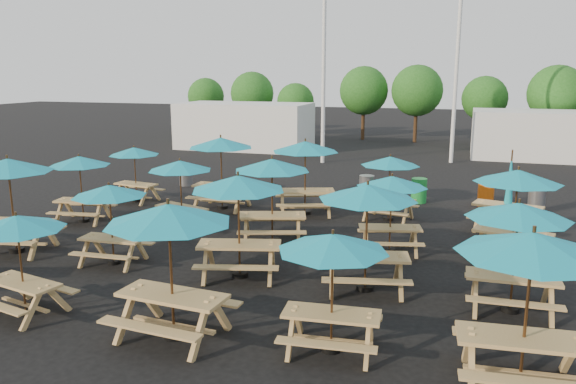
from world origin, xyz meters
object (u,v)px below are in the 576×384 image
(picnic_unit_16, at_px, (532,253))
(picnic_unit_18, at_px, (518,182))
(picnic_unit_10, at_px, (272,170))
(picnic_unit_14, at_px, (392,186))
(picnic_unit_6, at_px, (180,170))
(waste_bin_4, at_px, (537,199))
(picnic_unit_4, at_px, (17,228))
(picnic_unit_5, at_px, (109,195))
(picnic_unit_1, at_px, (8,171))
(waste_bin_0, at_px, (186,175))
(waste_bin_2, at_px, (419,190))
(picnic_unit_3, at_px, (134,154))
(picnic_unit_8, at_px, (169,222))
(picnic_unit_12, at_px, (333,249))
(picnic_unit_2, at_px, (79,165))
(picnic_unit_13, at_px, (367,198))
(waste_bin_3, at_px, (486,194))
(picnic_unit_7, at_px, (221,147))
(waste_bin_1, at_px, (367,187))
(picnic_unit_15, at_px, (390,165))
(picnic_unit_9, at_px, (238,189))
(picnic_unit_17, at_px, (518,217))
(picnic_unit_19, at_px, (508,199))
(picnic_unit_11, at_px, (305,151))

(picnic_unit_16, relative_size, picnic_unit_18, 0.96)
(picnic_unit_10, bearing_deg, picnic_unit_14, -16.83)
(picnic_unit_6, height_order, waste_bin_4, picnic_unit_6)
(picnic_unit_4, height_order, picnic_unit_5, picnic_unit_4)
(picnic_unit_1, relative_size, picnic_unit_10, 0.99)
(picnic_unit_1, bearing_deg, waste_bin_4, 22.35)
(picnic_unit_10, relative_size, waste_bin_0, 2.98)
(waste_bin_2, bearing_deg, waste_bin_4, -3.71)
(picnic_unit_3, distance_m, picnic_unit_8, 11.43)
(picnic_unit_14, bearing_deg, picnic_unit_12, -106.17)
(picnic_unit_2, height_order, picnic_unit_13, picnic_unit_13)
(waste_bin_0, distance_m, waste_bin_3, 11.98)
(picnic_unit_2, xyz_separation_m, picnic_unit_7, (3.53, 2.98, 0.33))
(picnic_unit_13, relative_size, waste_bin_2, 2.83)
(picnic_unit_2, bearing_deg, picnic_unit_13, -26.31)
(picnic_unit_6, relative_size, waste_bin_2, 2.71)
(picnic_unit_2, bearing_deg, picnic_unit_10, -10.85)
(picnic_unit_4, xyz_separation_m, picnic_unit_7, (0.15, 9.26, 0.42))
(waste_bin_1, distance_m, waste_bin_3, 4.26)
(picnic_unit_12, bearing_deg, picnic_unit_16, -9.41)
(waste_bin_0, xyz_separation_m, waste_bin_4, (13.61, -0.54, 0.00))
(waste_bin_1, bearing_deg, picnic_unit_15, -67.27)
(picnic_unit_3, bearing_deg, picnic_unit_1, -79.51)
(picnic_unit_8, relative_size, waste_bin_2, 2.80)
(picnic_unit_6, bearing_deg, waste_bin_0, 135.82)
(picnic_unit_13, bearing_deg, waste_bin_2, 74.78)
(picnic_unit_8, relative_size, picnic_unit_16, 1.01)
(waste_bin_3, bearing_deg, waste_bin_2, -176.65)
(picnic_unit_9, relative_size, waste_bin_4, 2.97)
(picnic_unit_14, height_order, picnic_unit_17, picnic_unit_17)
(picnic_unit_7, distance_m, waste_bin_0, 4.85)
(picnic_unit_2, height_order, picnic_unit_7, picnic_unit_7)
(waste_bin_3, bearing_deg, picnic_unit_6, -146.10)
(picnic_unit_17, relative_size, waste_bin_0, 2.52)
(picnic_unit_4, relative_size, picnic_unit_14, 0.97)
(picnic_unit_2, bearing_deg, picnic_unit_5, -52.88)
(picnic_unit_10, bearing_deg, picnic_unit_9, -104.31)
(picnic_unit_5, bearing_deg, picnic_unit_19, 28.92)
(picnic_unit_1, bearing_deg, waste_bin_0, 78.63)
(picnic_unit_7, bearing_deg, picnic_unit_13, -43.73)
(picnic_unit_7, xyz_separation_m, waste_bin_2, (6.53, 3.00, -1.74))
(picnic_unit_3, relative_size, picnic_unit_4, 0.96)
(waste_bin_0, xyz_separation_m, waste_bin_1, (7.72, -0.28, 0.00))
(picnic_unit_12, height_order, picnic_unit_18, picnic_unit_18)
(picnic_unit_10, relative_size, waste_bin_4, 2.98)
(picnic_unit_7, distance_m, waste_bin_2, 7.39)
(picnic_unit_15, relative_size, waste_bin_0, 2.41)
(picnic_unit_4, height_order, picnic_unit_14, picnic_unit_14)
(picnic_unit_6, distance_m, picnic_unit_18, 9.37)
(waste_bin_4, bearing_deg, picnic_unit_11, -160.40)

